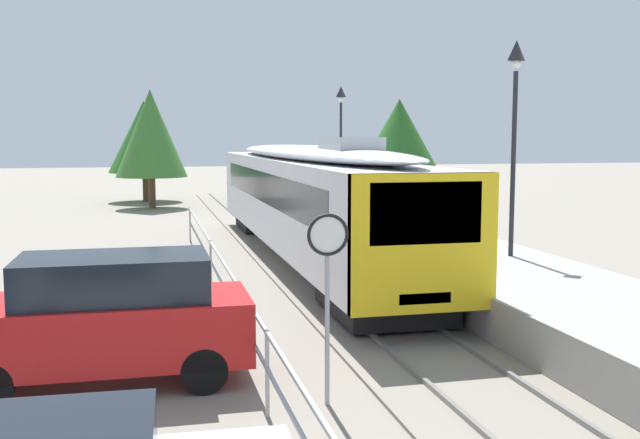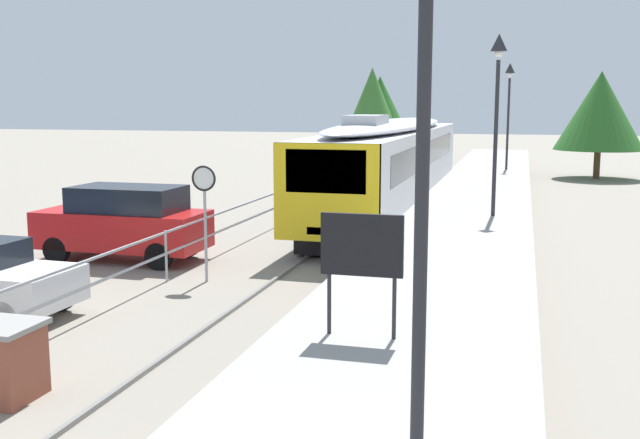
% 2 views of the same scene
% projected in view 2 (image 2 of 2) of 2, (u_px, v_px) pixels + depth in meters
% --- Properties ---
extents(ground_plane, '(160.00, 160.00, 0.00)m').
position_uv_depth(ground_plane, '(299.00, 220.00, 27.33)').
color(ground_plane, gray).
extents(track_rails, '(3.20, 60.00, 0.14)m').
position_uv_depth(track_rails, '(379.00, 222.00, 26.54)').
color(track_rails, gray).
rests_on(track_rails, ground).
extents(commuter_train, '(2.82, 20.06, 3.74)m').
position_uv_depth(commuter_train, '(392.00, 159.00, 28.47)').
color(commuter_train, silver).
rests_on(commuter_train, track_rails).
extents(station_platform, '(3.90, 60.00, 0.90)m').
position_uv_depth(station_platform, '(472.00, 214.00, 25.63)').
color(station_platform, '#999691').
rests_on(station_platform, ground).
extents(platform_lamp_near_end, '(0.34, 0.34, 5.35)m').
position_uv_depth(platform_lamp_near_end, '(425.00, 57.00, 6.04)').
color(platform_lamp_near_end, '#232328').
rests_on(platform_lamp_near_end, station_platform).
extents(platform_lamp_mid_platform, '(0.34, 0.34, 5.35)m').
position_uv_depth(platform_lamp_mid_platform, '(497.00, 90.00, 21.77)').
color(platform_lamp_mid_platform, '#232328').
rests_on(platform_lamp_mid_platform, station_platform).
extents(platform_lamp_far_end, '(0.34, 0.34, 5.35)m').
position_uv_depth(platform_lamp_far_end, '(509.00, 96.00, 37.51)').
color(platform_lamp_far_end, '#232328').
rests_on(platform_lamp_far_end, station_platform).
extents(platform_notice_board, '(1.20, 0.08, 1.80)m').
position_uv_depth(platform_notice_board, '(362.00, 249.00, 10.60)').
color(platform_notice_board, '#232328').
rests_on(platform_notice_board, station_platform).
extents(speed_limit_sign, '(0.61, 0.10, 2.81)m').
position_uv_depth(speed_limit_sign, '(204.00, 194.00, 17.53)').
color(speed_limit_sign, '#9EA0A5').
rests_on(speed_limit_sign, ground).
extents(carpark_fence, '(0.06, 36.06, 1.25)m').
position_uv_depth(carpark_fence, '(166.00, 245.00, 17.73)').
color(carpark_fence, '#9EA0A5').
rests_on(carpark_fence, ground).
extents(parked_suv_red, '(4.61, 1.93, 2.04)m').
position_uv_depth(parked_suv_red, '(124.00, 222.00, 20.18)').
color(parked_suv_red, red).
rests_on(parked_suv_red, ground).
extents(tree_behind_carpark, '(4.92, 4.92, 6.03)m').
position_uv_depth(tree_behind_carpark, '(600.00, 111.00, 41.68)').
color(tree_behind_carpark, brown).
rests_on(tree_behind_carpark, ground).
extents(tree_behind_station_far, '(3.88, 3.88, 6.50)m').
position_uv_depth(tree_behind_station_far, '(372.00, 105.00, 47.33)').
color(tree_behind_station_far, brown).
rests_on(tree_behind_station_far, ground).
extents(tree_distant_left, '(4.35, 4.35, 6.10)m').
position_uv_depth(tree_distant_left, '(380.00, 108.00, 51.74)').
color(tree_distant_left, brown).
rests_on(tree_distant_left, ground).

